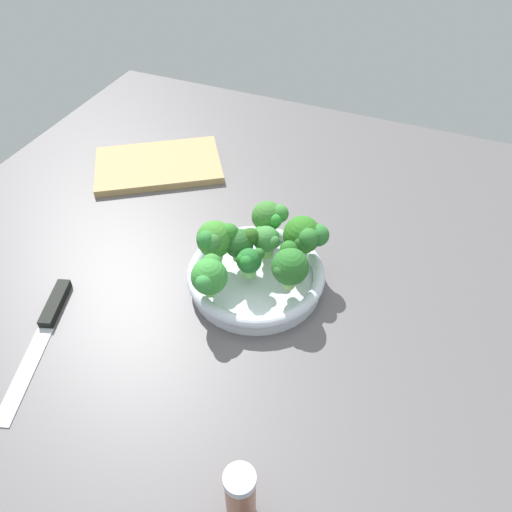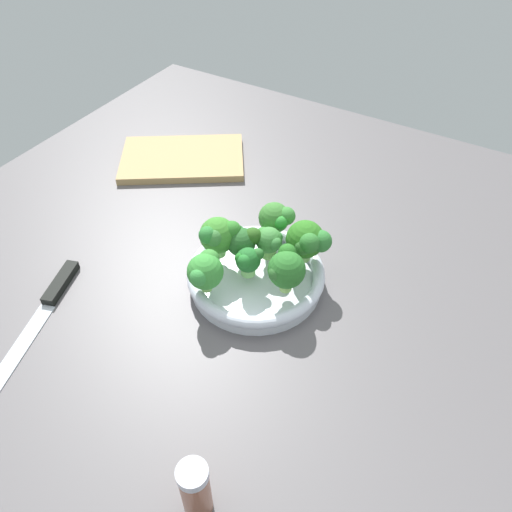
{
  "view_description": "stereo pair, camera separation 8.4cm",
  "coord_description": "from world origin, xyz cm",
  "px_view_note": "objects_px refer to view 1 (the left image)",
  "views": [
    {
      "loc": [
        -26.19,
        56.33,
        65.27
      ],
      "look_at": [
        -3.0,
        0.55,
        6.78
      ],
      "focal_mm": 35.63,
      "sensor_mm": 36.0,
      "label": 1
    },
    {
      "loc": [
        -33.7,
        52.58,
        65.27
      ],
      "look_at": [
        -3.0,
        0.55,
        6.78
      ],
      "focal_mm": 35.63,
      "sensor_mm": 36.0,
      "label": 2
    }
  ],
  "objects_px": {
    "broccoli_floret_4": "(241,242)",
    "broccoli_floret_5": "(289,266)",
    "broccoli_floret_2": "(209,276)",
    "broccoli_floret_7": "(305,236)",
    "broccoli_floret_6": "(266,240)",
    "knife": "(45,327)",
    "broccoli_floret_3": "(249,261)",
    "cutting_board": "(158,165)",
    "bowl": "(256,276)",
    "broccoli_floret_1": "(216,239)",
    "broccoli_floret_0": "(269,216)",
    "pepper_shaker": "(240,495)"
  },
  "relations": [
    {
      "from": "broccoli_floret_3",
      "to": "pepper_shaker",
      "type": "height_order",
      "value": "pepper_shaker"
    },
    {
      "from": "broccoli_floret_2",
      "to": "broccoli_floret_3",
      "type": "bearing_deg",
      "value": -123.47
    },
    {
      "from": "broccoli_floret_2",
      "to": "broccoli_floret_7",
      "type": "relative_size",
      "value": 0.9
    },
    {
      "from": "broccoli_floret_0",
      "to": "knife",
      "type": "distance_m",
      "value": 0.41
    },
    {
      "from": "broccoli_floret_1",
      "to": "broccoli_floret_4",
      "type": "bearing_deg",
      "value": -153.34
    },
    {
      "from": "bowl",
      "to": "broccoli_floret_1",
      "type": "distance_m",
      "value": 0.1
    },
    {
      "from": "cutting_board",
      "to": "broccoli_floret_0",
      "type": "bearing_deg",
      "value": 154.85
    },
    {
      "from": "broccoli_floret_4",
      "to": "broccoli_floret_5",
      "type": "bearing_deg",
      "value": 163.18
    },
    {
      "from": "broccoli_floret_5",
      "to": "broccoli_floret_7",
      "type": "distance_m",
      "value": 0.08
    },
    {
      "from": "broccoli_floret_0",
      "to": "broccoli_floret_6",
      "type": "height_order",
      "value": "broccoli_floret_0"
    },
    {
      "from": "bowl",
      "to": "knife",
      "type": "height_order",
      "value": "bowl"
    },
    {
      "from": "broccoli_floret_4",
      "to": "cutting_board",
      "type": "height_order",
      "value": "broccoli_floret_4"
    },
    {
      "from": "broccoli_floret_4",
      "to": "cutting_board",
      "type": "relative_size",
      "value": 0.22
    },
    {
      "from": "broccoli_floret_4",
      "to": "broccoli_floret_6",
      "type": "xyz_separation_m",
      "value": [
        -0.04,
        -0.03,
        -0.0
      ]
    },
    {
      "from": "broccoli_floret_0",
      "to": "broccoli_floret_7",
      "type": "height_order",
      "value": "broccoli_floret_7"
    },
    {
      "from": "broccoli_floret_4",
      "to": "knife",
      "type": "bearing_deg",
      "value": 44.5
    },
    {
      "from": "broccoli_floret_3",
      "to": "broccoli_floret_5",
      "type": "relative_size",
      "value": 0.7
    },
    {
      "from": "broccoli_floret_5",
      "to": "broccoli_floret_6",
      "type": "distance_m",
      "value": 0.08
    },
    {
      "from": "broccoli_floret_2",
      "to": "broccoli_floret_1",
      "type": "bearing_deg",
      "value": -71.37
    },
    {
      "from": "bowl",
      "to": "broccoli_floret_2",
      "type": "bearing_deg",
      "value": 59.78
    },
    {
      "from": "bowl",
      "to": "broccoli_floret_3",
      "type": "relative_size",
      "value": 4.51
    },
    {
      "from": "broccoli_floret_2",
      "to": "cutting_board",
      "type": "distance_m",
      "value": 0.44
    },
    {
      "from": "broccoli_floret_0",
      "to": "broccoli_floret_6",
      "type": "xyz_separation_m",
      "value": [
        -0.01,
        0.05,
        -0.01
      ]
    },
    {
      "from": "broccoli_floret_0",
      "to": "broccoli_floret_3",
      "type": "relative_size",
      "value": 1.32
    },
    {
      "from": "bowl",
      "to": "broccoli_floret_0",
      "type": "bearing_deg",
      "value": -82.4
    },
    {
      "from": "broccoli_floret_5",
      "to": "broccoli_floret_6",
      "type": "height_order",
      "value": "broccoli_floret_5"
    },
    {
      "from": "broccoli_floret_6",
      "to": "broccoli_floret_7",
      "type": "relative_size",
      "value": 0.75
    },
    {
      "from": "broccoli_floret_2",
      "to": "broccoli_floret_4",
      "type": "distance_m",
      "value": 0.1
    },
    {
      "from": "broccoli_floret_6",
      "to": "broccoli_floret_2",
      "type": "bearing_deg",
      "value": 67.79
    },
    {
      "from": "bowl",
      "to": "broccoli_floret_2",
      "type": "height_order",
      "value": "broccoli_floret_2"
    },
    {
      "from": "bowl",
      "to": "broccoli_floret_1",
      "type": "bearing_deg",
      "value": 2.98
    },
    {
      "from": "broccoli_floret_2",
      "to": "knife",
      "type": "height_order",
      "value": "broccoli_floret_2"
    },
    {
      "from": "knife",
      "to": "cutting_board",
      "type": "bearing_deg",
      "value": -82.14
    },
    {
      "from": "knife",
      "to": "broccoli_floret_2",
      "type": "bearing_deg",
      "value": -148.19
    },
    {
      "from": "broccoli_floret_3",
      "to": "bowl",
      "type": "bearing_deg",
      "value": -106.58
    },
    {
      "from": "broccoli_floret_6",
      "to": "broccoli_floret_7",
      "type": "height_order",
      "value": "broccoli_floret_7"
    },
    {
      "from": "broccoli_floret_1",
      "to": "knife",
      "type": "bearing_deg",
      "value": 46.96
    },
    {
      "from": "broccoli_floret_0",
      "to": "knife",
      "type": "height_order",
      "value": "broccoli_floret_0"
    },
    {
      "from": "bowl",
      "to": "broccoli_floret_3",
      "type": "xyz_separation_m",
      "value": [
        0.01,
        0.02,
        0.05
      ]
    },
    {
      "from": "broccoli_floret_0",
      "to": "broccoli_floret_3",
      "type": "bearing_deg",
      "value": 93.69
    },
    {
      "from": "broccoli_floret_1",
      "to": "broccoli_floret_4",
      "type": "distance_m",
      "value": 0.04
    },
    {
      "from": "broccoli_floret_2",
      "to": "broccoli_floret_5",
      "type": "bearing_deg",
      "value": -149.48
    },
    {
      "from": "broccoli_floret_2",
      "to": "knife",
      "type": "distance_m",
      "value": 0.28
    },
    {
      "from": "broccoli_floret_0",
      "to": "broccoli_floret_7",
      "type": "xyz_separation_m",
      "value": [
        -0.08,
        0.03,
        0.0
      ]
    },
    {
      "from": "broccoli_floret_2",
      "to": "broccoli_floret_7",
      "type": "bearing_deg",
      "value": -128.12
    },
    {
      "from": "bowl",
      "to": "cutting_board",
      "type": "bearing_deg",
      "value": -35.74
    },
    {
      "from": "broccoli_floret_1",
      "to": "pepper_shaker",
      "type": "height_order",
      "value": "broccoli_floret_1"
    },
    {
      "from": "knife",
      "to": "broccoli_floret_7",
      "type": "bearing_deg",
      "value": -140.22
    },
    {
      "from": "bowl",
      "to": "pepper_shaker",
      "type": "relative_size",
      "value": 2.35
    },
    {
      "from": "broccoli_floret_5",
      "to": "broccoli_floret_4",
      "type": "bearing_deg",
      "value": -16.82
    }
  ]
}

